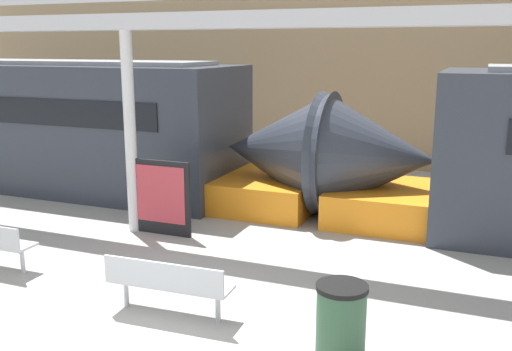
% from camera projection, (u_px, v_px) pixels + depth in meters
% --- Properties ---
extents(ground_plane, '(60.00, 60.00, 0.00)m').
position_uv_depth(ground_plane, '(126.00, 345.00, 6.92)').
color(ground_plane, '#9E9B96').
extents(station_wall, '(56.00, 0.20, 5.00)m').
position_uv_depth(station_wall, '(349.00, 82.00, 16.89)').
color(station_wall, '#9E8460').
rests_on(station_wall, ground_plane).
extents(train_right, '(14.97, 2.93, 3.20)m').
position_uv_depth(train_right, '(48.00, 126.00, 14.76)').
color(train_right, '#2D333D').
rests_on(train_right, ground_plane).
extents(bench_near, '(1.74, 0.51, 0.82)m').
position_uv_depth(bench_near, '(167.00, 282.00, 7.53)').
color(bench_near, '#ADB2B7').
rests_on(bench_near, ground_plane).
extents(trash_bin, '(0.61, 0.61, 0.86)m').
position_uv_depth(trash_bin, '(341.00, 319.00, 6.65)').
color(trash_bin, '#2D5138').
rests_on(trash_bin, ground_plane).
extents(poster_board, '(1.22, 0.07, 1.45)m').
position_uv_depth(poster_board, '(161.00, 197.00, 10.84)').
color(poster_board, black).
rests_on(poster_board, ground_plane).
extents(support_column_near, '(0.22, 0.22, 3.83)m').
position_uv_depth(support_column_near, '(130.00, 134.00, 10.82)').
color(support_column_near, silver).
rests_on(support_column_near, ground_plane).
extents(canopy_beam, '(28.00, 0.60, 0.28)m').
position_uv_depth(canopy_beam, '(125.00, 22.00, 10.36)').
color(canopy_beam, '#B7B7BC').
rests_on(canopy_beam, support_column_near).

